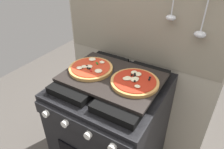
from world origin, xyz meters
name	(u,v)px	position (x,y,z in m)	size (l,w,h in m)	color
kitchen_backsplash	(136,69)	(0.00, 0.33, 0.79)	(1.10, 0.09, 1.55)	#B2A893
stove	(112,133)	(0.00, 0.00, 0.45)	(0.60, 0.64, 0.90)	black
baking_tray	(112,77)	(0.00, 0.00, 0.91)	(0.54, 0.38, 0.02)	black
pizza_left	(91,68)	(-0.14, -0.01, 0.93)	(0.26, 0.26, 0.03)	tan
pizza_right	(135,81)	(0.14, 0.00, 0.93)	(0.26, 0.26, 0.03)	#C18947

